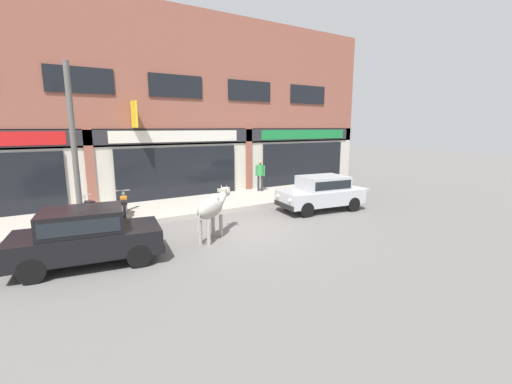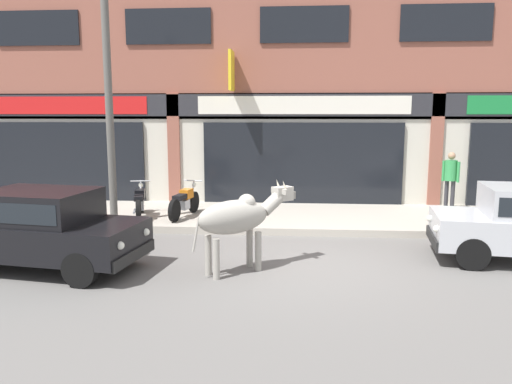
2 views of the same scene
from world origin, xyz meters
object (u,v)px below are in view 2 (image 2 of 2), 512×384
motorcycle_0 (140,202)px  motorcycle_1 (185,202)px  utility_pole (109,113)px  cow (238,217)px  pedestrian (451,175)px  car_0 (42,226)px

motorcycle_0 → motorcycle_1: bearing=8.1°
utility_pole → cow: bearing=-41.4°
motorcycle_1 → pedestrian: bearing=11.6°
cow → pedestrian: (5.25, 5.31, 0.15)m
cow → motorcycle_0: bearing=128.7°
utility_pole → motorcycle_0: bearing=59.3°
motorcycle_0 → pedestrian: 8.39m
motorcycle_0 → utility_pole: utility_pole is taller
motorcycle_0 → pedestrian: (8.22, 1.61, 0.60)m
car_0 → motorcycle_0: bearing=81.1°
pedestrian → utility_pole: bearing=-164.9°
cow → motorcycle_0: cow is taller
motorcycle_1 → utility_pole: 2.88m
cow → car_0: cow is taller
cow → pedestrian: bearing=45.3°
motorcycle_0 → utility_pole: bearing=-120.7°
car_0 → motorcycle_0: (0.60, 3.82, -0.25)m
pedestrian → utility_pole: (-8.64, -2.32, 1.67)m
motorcycle_1 → motorcycle_0: bearing=-171.9°
car_0 → pedestrian: (8.81, 5.43, 0.34)m
cow → utility_pole: 4.87m
motorcycle_0 → motorcycle_1: same height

